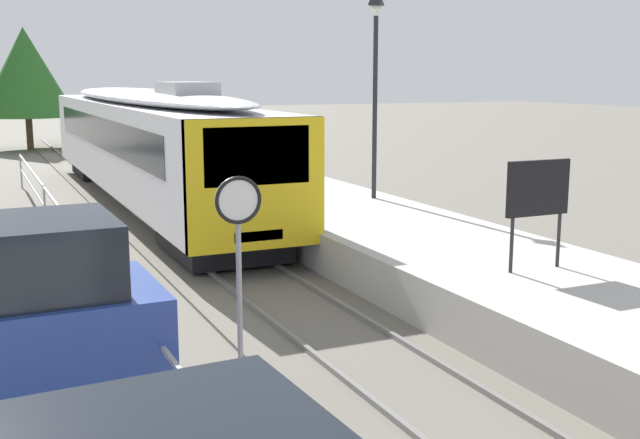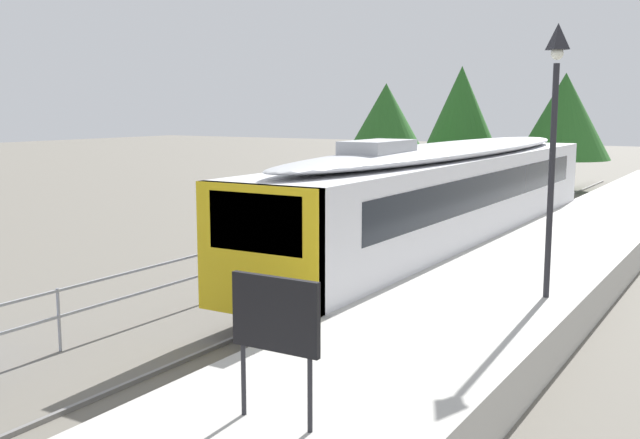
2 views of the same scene
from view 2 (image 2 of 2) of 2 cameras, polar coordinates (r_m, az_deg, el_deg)
name	(u,v)px [view 2 (image 2 of 2)]	position (r m, az deg, el deg)	size (l,w,h in m)	color
ground_plane	(334,262)	(22.63, 1.07, -3.30)	(160.00, 160.00, 0.00)	#6B665B
track_rails	(425,272)	(21.32, 8.08, -4.03)	(3.20, 60.00, 0.14)	#6B665B
commuter_train	(451,192)	(22.71, 10.08, 2.10)	(2.82, 20.26, 3.74)	silver
station_platform	(541,271)	(20.21, 16.62, -3.79)	(3.90, 60.00, 0.90)	#B7B5AD
platform_lamp_mid_platform	(555,109)	(15.14, 17.61, 8.08)	(0.34, 0.34, 5.35)	#232328
platform_notice_board	(275,319)	(8.79, -3.47, -7.67)	(1.20, 0.08, 1.80)	#232328
carpark_fence	(58,306)	(15.10, -19.51, -6.27)	(0.06, 36.06, 1.25)	#9EA0A5
tree_behind_carpark	(564,116)	(43.96, 18.30, 7.55)	(5.15, 5.15, 6.63)	brown
tree_behind_station_far	(386,124)	(40.42, 5.09, 7.33)	(4.92, 4.92, 6.00)	brown
tree_distant_left	(461,111)	(46.13, 10.81, 8.18)	(4.75, 4.75, 7.20)	brown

